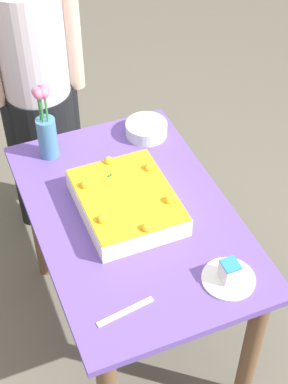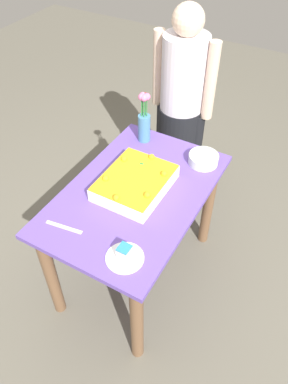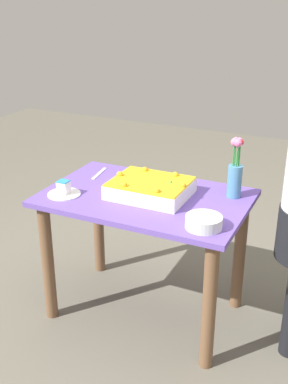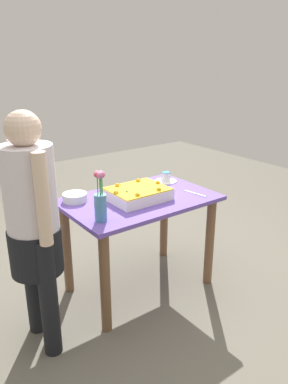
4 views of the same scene
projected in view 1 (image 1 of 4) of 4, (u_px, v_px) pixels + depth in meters
ground_plane at (135, 327)px, 2.72m from camera, size 8.00×8.00×0.00m
dining_table at (133, 241)px, 2.29m from camera, size 1.11×0.72×0.76m
sheet_cake at (127, 202)px, 2.17m from camera, size 0.42×0.34×0.11m
serving_plate_with_slice at (229, 275)px, 1.95m from camera, size 0.18×0.18×0.08m
cake_knife at (125, 312)px, 1.87m from camera, size 0.05×0.20×0.00m
flower_vase at (46, 127)px, 2.32m from camera, size 0.08×0.08×0.33m
fruit_bowl at (146, 129)px, 2.50m from camera, size 0.18×0.18×0.06m
person_standing at (36, 81)px, 2.66m from camera, size 0.31×0.45×1.49m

